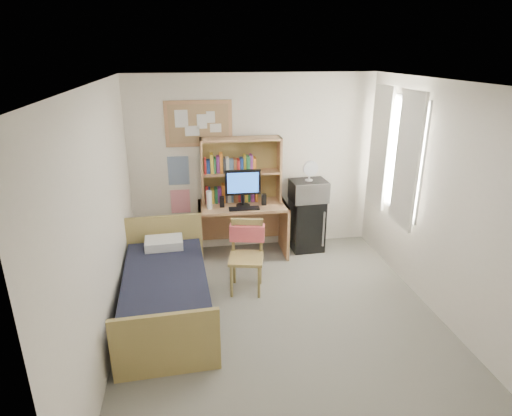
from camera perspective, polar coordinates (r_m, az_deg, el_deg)
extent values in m
cube|color=gray|center=(5.02, 3.48, -15.01)|extent=(3.60, 4.20, 0.02)
cube|color=white|center=(4.10, 4.28, 16.26)|extent=(3.60, 4.20, 0.02)
cube|color=white|center=(6.36, -0.33, 5.87)|extent=(3.60, 0.04, 2.60)
cube|color=white|center=(2.64, 14.39, -17.45)|extent=(3.60, 0.04, 2.60)
cube|color=white|center=(4.38, -19.83, -2.21)|extent=(0.04, 4.20, 2.60)
cube|color=white|center=(5.09, 24.03, 0.32)|extent=(0.04, 4.20, 2.60)
cube|color=white|center=(5.98, 17.99, 6.90)|extent=(0.10, 1.40, 1.70)
cube|color=white|center=(5.62, 19.50, 5.92)|extent=(0.04, 0.55, 1.70)
cube|color=white|center=(6.32, 16.15, 7.77)|extent=(0.04, 0.55, 1.70)
cube|color=tan|center=(6.15, -7.66, 11.10)|extent=(0.94, 0.03, 0.64)
cube|color=#224B8A|center=(6.29, -10.30, 4.92)|extent=(0.30, 0.01, 0.42)
cube|color=#E62849|center=(6.43, -10.04, 0.88)|extent=(0.28, 0.01, 0.36)
cube|color=tan|center=(6.30, -1.76, -2.94)|extent=(1.29, 0.66, 0.80)
cube|color=tan|center=(5.35, -1.33, -6.66)|extent=(0.54, 0.54, 0.92)
cube|color=black|center=(6.56, 6.74, -2.14)|extent=(0.49, 0.49, 0.79)
cube|color=black|center=(5.06, -11.88, -11.39)|extent=(1.04, 1.95, 0.53)
cube|color=tan|center=(6.16, -2.00, 5.05)|extent=(1.15, 0.31, 0.94)
cube|color=black|center=(6.01, -1.76, 2.69)|extent=(0.50, 0.05, 0.54)
cube|color=black|center=(5.97, -1.58, -0.07)|extent=(0.43, 0.14, 0.02)
cube|color=black|center=(6.05, -4.56, 0.83)|extent=(0.06, 0.06, 0.15)
cube|color=black|center=(6.11, 1.06, 1.14)|extent=(0.07, 0.07, 0.16)
cylinder|color=white|center=(5.99, -6.27, 1.09)|extent=(0.08, 0.08, 0.26)
cube|color=#FE6066|center=(5.43, -1.19, -3.33)|extent=(0.46, 0.22, 0.21)
cube|color=#B5B5BA|center=(6.36, 7.00, 2.34)|extent=(0.54, 0.42, 0.30)
cylinder|color=white|center=(6.28, 7.11, 4.84)|extent=(0.23, 0.23, 0.27)
cube|color=white|center=(5.58, -12.17, -4.57)|extent=(0.48, 0.35, 0.11)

